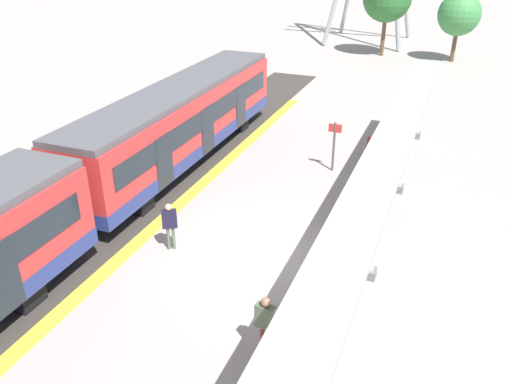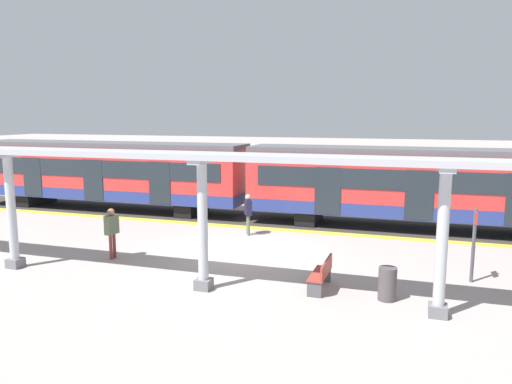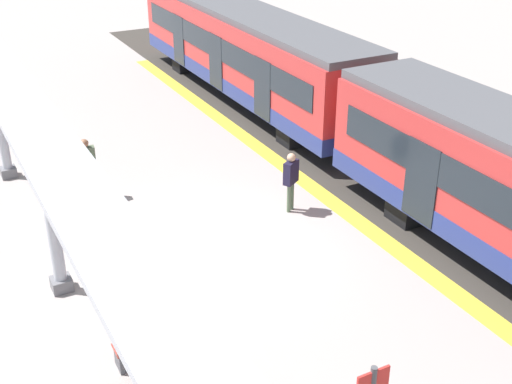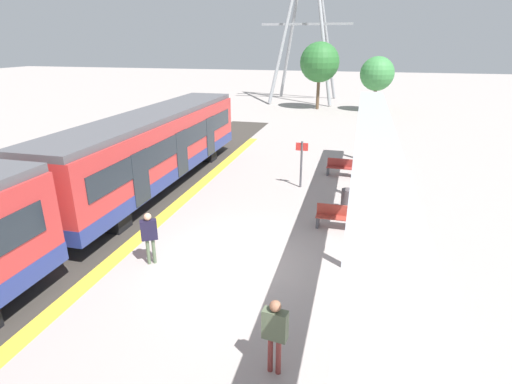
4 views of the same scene
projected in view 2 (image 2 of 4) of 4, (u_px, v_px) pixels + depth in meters
name	position (u px, v px, depth m)	size (l,w,h in m)	color
ground_plane	(245.00, 254.00, 17.37)	(176.00, 176.00, 0.00)	#9F9591
tactile_edge_strip	(275.00, 229.00, 21.05)	(0.54, 33.12, 0.01)	gold
trackbed	(286.00, 220.00, 22.81)	(3.20, 45.12, 0.01)	#38332D
train_near_carriage	(108.00, 174.00, 25.37)	(2.65, 14.72, 3.48)	red
train_far_carriage	(419.00, 187.00, 20.77)	(2.65, 14.72, 3.48)	red
canopy_pillar_second	(11.00, 210.00, 15.53)	(1.10, 0.44, 3.69)	slate
canopy_pillar_third	(203.00, 224.00, 13.54)	(1.10, 0.44, 3.69)	slate
canopy_pillar_fourth	(442.00, 242.00, 11.68)	(1.10, 0.44, 3.69)	slate
canopy_beam	(197.00, 156.00, 13.29)	(1.20, 26.38, 0.16)	#A8AAB2
bench_near_end	(322.00, 274.00, 13.77)	(1.51, 0.47, 0.86)	#9D372C
trash_bin	(387.00, 284.00, 12.96)	(0.48, 0.48, 0.89)	#4B4447
platform_info_sign	(474.00, 238.00, 14.23)	(0.56, 0.10, 2.20)	#4C4C51
passenger_waiting_near_edge	(248.00, 210.00, 19.91)	(0.53, 0.44, 1.69)	#53674B
passenger_by_the_benches	(112.00, 227.00, 16.61)	(0.53, 0.29, 1.75)	brown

